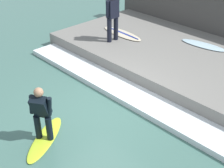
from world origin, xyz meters
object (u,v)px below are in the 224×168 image
(surfboard_riding, at_px, (45,139))
(surfer_riding, at_px, (41,111))
(surfboard_spare, at_px, (203,45))
(surfboard_waiting_near, at_px, (122,33))
(surfer_waiting_near, at_px, (113,15))

(surfboard_riding, distance_m, surfer_riding, 0.80)
(surfboard_riding, height_order, surfboard_spare, surfboard_spare)
(surfer_riding, xyz_separation_m, surfboard_waiting_near, (5.22, 2.54, -0.29))
(surfer_riding, height_order, surfboard_waiting_near, surfer_riding)
(surfer_waiting_near, bearing_deg, surfboard_waiting_near, 15.22)
(surfer_waiting_near, xyz_separation_m, surfboard_spare, (1.95, -2.56, -0.94))
(surfboard_riding, distance_m, surfboard_waiting_near, 5.82)
(surfer_waiting_near, relative_size, surfboard_waiting_near, 0.88)
(surfboard_riding, height_order, surfer_riding, surfer_riding)
(surfer_riding, bearing_deg, surfboard_riding, -3.58)
(surfboard_riding, bearing_deg, surfboard_waiting_near, 25.93)
(surfer_riding, relative_size, surfboard_spare, 0.82)
(surfboard_waiting_near, bearing_deg, surfer_waiting_near, -164.78)
(surfboard_waiting_near, bearing_deg, surfboard_riding, -154.07)
(surfer_riding, xyz_separation_m, surfer_waiting_near, (4.53, 2.35, 0.64))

